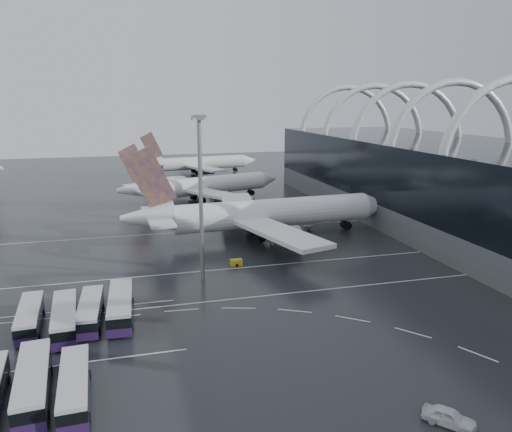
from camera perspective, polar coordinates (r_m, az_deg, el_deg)
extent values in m
plane|color=black|center=(80.20, -2.26, -8.87)|extent=(420.00, 420.00, 0.00)
cube|color=#575A5C|center=(124.25, 24.49, -0.62)|extent=(42.00, 160.00, 6.00)
cube|color=black|center=(122.46, 24.93, 3.93)|extent=(42.00, 160.00, 14.00)
torus|color=silver|center=(111.01, 27.20, 5.48)|extent=(33.80, 1.80, 33.80)
torus|color=silver|center=(125.63, 21.41, 6.76)|extent=(33.80, 1.80, 33.80)
torus|color=silver|center=(141.29, 16.85, 7.72)|extent=(33.80, 1.80, 33.80)
torus|color=silver|center=(157.69, 13.20, 8.44)|extent=(33.80, 1.80, 33.80)
torus|color=silver|center=(174.61, 10.24, 9.01)|extent=(33.80, 1.80, 33.80)
cube|color=silver|center=(78.40, -1.93, -9.40)|extent=(120.00, 0.25, 0.01)
cube|color=silver|center=(91.20, -3.96, -6.12)|extent=(120.00, 0.25, 0.01)
cube|color=silver|center=(117.61, -6.63, -1.73)|extent=(120.00, 0.25, 0.01)
cube|color=silver|center=(64.48, -20.85, -15.58)|extent=(28.00, 0.25, 0.01)
cube|color=silver|center=(78.88, -19.79, -10.07)|extent=(28.00, 0.25, 0.01)
cylinder|color=white|center=(111.14, 2.07, 0.39)|extent=(45.28, 8.90, 6.25)
cone|color=white|center=(122.40, 13.42, 1.22)|extent=(6.82, 6.62, 6.25)
cone|color=white|center=(104.61, -12.37, -0.12)|extent=(11.12, 6.87, 6.25)
cube|color=#411762|center=(103.23, -11.99, 4.23)|extent=(10.40, 1.26, 13.24)
cube|color=white|center=(104.85, -11.20, -0.04)|extent=(5.99, 19.64, 0.54)
cube|color=white|center=(97.59, 2.48, -1.82)|extent=(14.42, 27.97, 0.86)
cube|color=white|center=(122.41, -2.04, 1.27)|extent=(11.49, 27.76, 0.86)
cylinder|color=gray|center=(102.62, 3.40, -2.20)|extent=(6.13, 4.01, 3.66)
cylinder|color=gray|center=(120.27, -0.04, 0.12)|extent=(6.13, 4.01, 3.66)
cube|color=black|center=(110.77, -0.03, -1.94)|extent=(13.31, 7.65, 2.37)
cylinder|color=white|center=(151.97, -5.44, 3.53)|extent=(37.63, 16.48, 5.43)
cone|color=white|center=(162.85, 1.37, 4.24)|extent=(6.98, 6.86, 5.43)
cone|color=white|center=(142.80, -13.89, 2.97)|extent=(10.55, 7.98, 5.43)
cube|color=#411762|center=(142.08, -13.68, 5.75)|extent=(8.77, 3.24, 11.51)
cube|color=white|center=(143.40, -13.18, 3.04)|extent=(9.06, 17.33, 0.47)
cube|color=white|center=(140.15, -4.60, 2.50)|extent=(17.20, 23.60, 0.75)
cube|color=white|center=(160.89, -8.54, 3.78)|extent=(8.73, 23.91, 0.75)
cylinder|color=gray|center=(144.61, -4.22, 2.16)|extent=(5.86, 4.58, 3.18)
cylinder|color=gray|center=(159.39, -7.11, 3.12)|extent=(5.86, 4.58, 3.18)
cube|color=black|center=(151.01, -6.67, 2.00)|extent=(12.51, 9.08, 2.06)
cylinder|color=white|center=(207.74, -6.01, 6.07)|extent=(35.55, 10.48, 5.24)
cone|color=white|center=(214.76, -0.82, 6.37)|extent=(6.15, 6.00, 5.24)
cone|color=white|center=(202.04, -12.02, 5.91)|extent=(9.73, 6.55, 5.24)
cube|color=#411762|center=(201.52, -11.86, 7.82)|extent=(8.69, 1.85, 11.12)
cube|color=white|center=(202.41, -11.52, 5.95)|extent=(6.47, 16.70, 0.45)
cube|color=white|center=(196.04, -6.00, 5.49)|extent=(13.90, 23.39, 0.72)
cube|color=white|center=(217.51, -7.84, 6.19)|extent=(7.64, 22.94, 0.72)
cylinder|color=gray|center=(200.08, -5.52, 5.18)|extent=(5.38, 3.79, 3.07)
cylinder|color=gray|center=(215.46, -6.90, 5.72)|extent=(5.38, 3.79, 3.07)
cube|color=black|center=(207.15, -6.94, 5.01)|extent=(11.60, 7.35, 1.99)
cube|color=#251543|center=(75.00, -24.40, -11.02)|extent=(3.49, 12.39, 1.04)
cube|color=black|center=(74.57, -24.48, -10.23)|extent=(3.53, 12.15, 1.22)
cube|color=#BDBCC1|center=(74.26, -24.54, -9.64)|extent=(3.49, 12.39, 0.42)
cylinder|color=black|center=(71.44, -23.58, -12.49)|extent=(0.39, 0.96, 0.94)
cylinder|color=black|center=(71.77, -25.72, -12.59)|extent=(0.39, 0.96, 0.94)
cylinder|color=black|center=(78.60, -23.15, -10.08)|extent=(0.39, 0.96, 0.94)
cylinder|color=black|center=(78.90, -25.07, -10.19)|extent=(0.39, 0.96, 0.94)
cube|color=#251543|center=(72.62, -20.98, -11.44)|extent=(3.89, 13.51, 1.13)
cube|color=black|center=(72.13, -21.06, -10.55)|extent=(3.93, 13.25, 1.33)
cube|color=#BDBCC1|center=(71.79, -21.12, -9.89)|extent=(3.89, 13.51, 0.46)
cylinder|color=black|center=(68.85, -19.83, -13.11)|extent=(0.43, 1.05, 1.03)
cylinder|color=black|center=(69.01, -22.25, -13.26)|extent=(0.43, 1.05, 1.03)
cylinder|color=black|center=(76.63, -19.80, -10.35)|extent=(0.43, 1.05, 1.03)
cylinder|color=black|center=(76.78, -21.96, -10.49)|extent=(0.43, 1.05, 1.03)
cube|color=#251543|center=(73.77, -18.36, -10.87)|extent=(3.21, 12.65, 1.06)
cube|color=black|center=(73.32, -18.43, -10.04)|extent=(3.26, 12.40, 1.26)
cube|color=#BDBCC1|center=(73.00, -18.47, -9.43)|extent=(3.21, 12.65, 0.43)
cylinder|color=black|center=(70.15, -17.49, -12.44)|extent=(0.37, 0.98, 0.97)
cylinder|color=black|center=(70.44, -19.72, -12.51)|extent=(0.37, 0.98, 0.97)
cylinder|color=black|center=(77.48, -17.09, -9.90)|extent=(0.37, 0.98, 0.97)
cylinder|color=black|center=(77.75, -19.10, -9.98)|extent=(0.37, 0.98, 0.97)
cube|color=#251543|center=(73.95, -15.17, -10.50)|extent=(3.61, 14.11, 1.19)
cube|color=black|center=(73.45, -15.23, -9.58)|extent=(3.66, 13.83, 1.40)
cube|color=#BDBCC1|center=(73.10, -15.28, -8.89)|extent=(3.61, 14.11, 0.49)
cylinder|color=black|center=(69.97, -14.00, -12.23)|extent=(0.41, 1.09, 1.08)
cylinder|color=black|center=(70.13, -16.51, -12.33)|extent=(0.41, 1.09, 1.08)
cylinder|color=black|center=(78.19, -13.95, -9.44)|extent=(0.41, 1.09, 1.08)
cylinder|color=black|center=(78.33, -16.17, -9.54)|extent=(0.41, 1.09, 1.08)
cylinder|color=black|center=(62.84, -26.52, -16.46)|extent=(0.39, 0.95, 0.93)
cube|color=#251543|center=(58.87, -24.06, -17.76)|extent=(4.18, 13.79, 1.15)
cube|color=black|center=(58.26, -24.18, -16.70)|extent=(4.22, 13.53, 1.36)
cube|color=#BDBCC1|center=(57.82, -24.27, -15.91)|extent=(4.18, 13.79, 0.47)
cylinder|color=black|center=(55.25, -22.71, -20.32)|extent=(0.45, 1.07, 1.04)
cylinder|color=black|center=(55.55, -25.90, -20.45)|extent=(0.45, 1.07, 1.04)
cylinder|color=black|center=(62.74, -22.40, -16.03)|extent=(0.45, 1.07, 1.04)
cylinder|color=black|center=(63.00, -25.15, -16.17)|extent=(0.45, 1.07, 1.04)
cube|color=#251543|center=(57.06, -19.99, -18.51)|extent=(3.35, 12.60, 1.06)
cube|color=black|center=(56.48, -20.08, -17.51)|extent=(3.39, 12.35, 1.25)
cube|color=#BDBCC1|center=(56.07, -20.15, -16.77)|extent=(3.35, 12.60, 0.43)
cylinder|color=black|center=(53.82, -18.57, -20.98)|extent=(0.38, 0.97, 0.96)
cylinder|color=black|center=(54.01, -21.60, -21.11)|extent=(0.38, 0.97, 0.96)
cylinder|color=black|center=(60.64, -18.52, -16.80)|extent=(0.38, 0.97, 0.96)
cylinder|color=black|center=(60.80, -21.15, -16.94)|extent=(0.38, 0.97, 0.96)
imported|color=silver|center=(53.98, 21.20, -20.63)|extent=(4.74, 5.03, 1.68)
cylinder|color=gray|center=(82.94, -6.31, 1.57)|extent=(0.68, 0.68, 27.04)
cube|color=gray|center=(81.31, -6.56, 11.15)|extent=(2.12, 2.12, 0.77)
cube|color=silver|center=(81.33, -6.56, 10.94)|extent=(1.93, 1.93, 0.39)
cube|color=slate|center=(118.05, 5.93, -1.38)|extent=(2.07, 1.22, 1.13)
cube|color=#B19A17|center=(92.99, -2.28, -5.33)|extent=(2.15, 1.27, 1.18)
cube|color=#B19A17|center=(108.52, 2.29, -2.56)|extent=(2.43, 1.43, 1.32)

